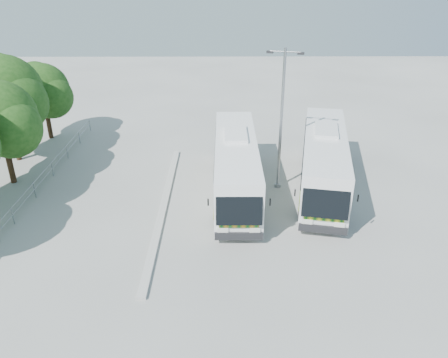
{
  "coord_description": "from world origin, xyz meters",
  "views": [
    {
      "loc": [
        0.98,
        -19.93,
        12.14
      ],
      "look_at": [
        1.14,
        1.46,
        1.91
      ],
      "focal_mm": 35.0,
      "sensor_mm": 36.0,
      "label": 1
    }
  ],
  "objects_px": {
    "tree_far_e": "(44,90)",
    "coach_adjacent": "(324,160)",
    "tree_far_c": "(1,118)",
    "tree_far_d": "(6,93)",
    "coach_main": "(236,164)",
    "lamppost": "(282,115)"
  },
  "relations": [
    {
      "from": "tree_far_d",
      "to": "lamppost",
      "type": "bearing_deg",
      "value": -14.18
    },
    {
      "from": "tree_far_e",
      "to": "lamppost",
      "type": "bearing_deg",
      "value": -27.73
    },
    {
      "from": "tree_far_d",
      "to": "coach_main",
      "type": "xyz_separation_m",
      "value": [
        15.17,
        -5.08,
        -3.03
      ]
    },
    {
      "from": "tree_far_e",
      "to": "tree_far_c",
      "type": "bearing_deg",
      "value": -86.46
    },
    {
      "from": "tree_far_c",
      "to": "lamppost",
      "type": "distance_m",
      "value": 16.62
    },
    {
      "from": "tree_far_d",
      "to": "coach_adjacent",
      "type": "height_order",
      "value": "tree_far_d"
    },
    {
      "from": "tree_far_d",
      "to": "coach_main",
      "type": "height_order",
      "value": "tree_far_d"
    },
    {
      "from": "tree_far_e",
      "to": "coach_main",
      "type": "relative_size",
      "value": 0.5
    },
    {
      "from": "lamppost",
      "to": "tree_far_d",
      "type": "bearing_deg",
      "value": -178.03
    },
    {
      "from": "tree_far_d",
      "to": "tree_far_e",
      "type": "relative_size",
      "value": 1.24
    },
    {
      "from": "tree_far_c",
      "to": "lamppost",
      "type": "xyz_separation_m",
      "value": [
        16.6,
        -0.79,
        0.38
      ]
    },
    {
      "from": "tree_far_c",
      "to": "coach_main",
      "type": "distance_m",
      "value": 14.26
    },
    {
      "from": "tree_far_e",
      "to": "coach_adjacent",
      "type": "height_order",
      "value": "tree_far_e"
    },
    {
      "from": "coach_adjacent",
      "to": "tree_far_e",
      "type": "bearing_deg",
      "value": 167.04
    },
    {
      "from": "tree_far_d",
      "to": "coach_adjacent",
      "type": "relative_size",
      "value": 0.6
    },
    {
      "from": "coach_main",
      "to": "lamppost",
      "type": "distance_m",
      "value": 3.92
    },
    {
      "from": "tree_far_d",
      "to": "lamppost",
      "type": "height_order",
      "value": "lamppost"
    },
    {
      "from": "coach_main",
      "to": "coach_adjacent",
      "type": "xyz_separation_m",
      "value": [
        5.34,
        0.57,
        0.04
      ]
    },
    {
      "from": "tree_far_c",
      "to": "coach_adjacent",
      "type": "height_order",
      "value": "tree_far_c"
    },
    {
      "from": "tree_far_c",
      "to": "tree_far_d",
      "type": "height_order",
      "value": "tree_far_d"
    },
    {
      "from": "tree_far_c",
      "to": "tree_far_d",
      "type": "bearing_deg",
      "value": 107.83
    },
    {
      "from": "tree_far_e",
      "to": "coach_adjacent",
      "type": "xyz_separation_m",
      "value": [
        19.82,
        -9.01,
        -2.06
      ]
    }
  ]
}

